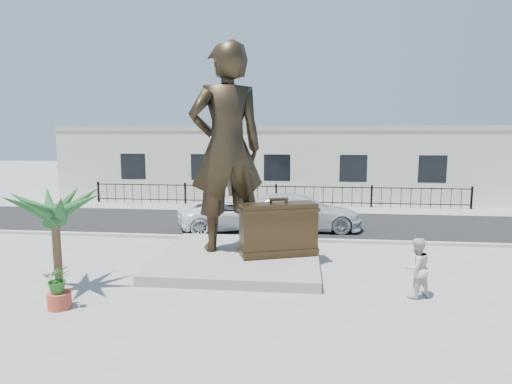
# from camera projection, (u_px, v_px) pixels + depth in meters

# --- Properties ---
(ground) EXTENTS (100.00, 100.00, 0.00)m
(ground) POSITION_uv_depth(u_px,v_px,m) (249.00, 278.00, 12.68)
(ground) COLOR #9E9991
(ground) RESTS_ON ground
(street) EXTENTS (40.00, 7.00, 0.01)m
(street) POSITION_uv_depth(u_px,v_px,m) (270.00, 222.00, 20.56)
(street) COLOR black
(street) RESTS_ON ground
(curb) EXTENTS (40.00, 0.25, 0.12)m
(curb) POSITION_uv_depth(u_px,v_px,m) (263.00, 239.00, 17.10)
(curb) COLOR #A5A399
(curb) RESTS_ON ground
(far_sidewalk) EXTENTS (40.00, 2.50, 0.02)m
(far_sidewalk) POSITION_uv_depth(u_px,v_px,m) (275.00, 208.00, 24.50)
(far_sidewalk) COLOR #9E9991
(far_sidewalk) RESTS_ON ground
(plinth) EXTENTS (5.20, 5.20, 0.30)m
(plinth) POSITION_uv_depth(u_px,v_px,m) (239.00, 258.00, 14.19)
(plinth) COLOR gray
(plinth) RESTS_ON ground
(fence) EXTENTS (22.00, 0.10, 1.20)m
(fence) POSITION_uv_depth(u_px,v_px,m) (276.00, 196.00, 25.20)
(fence) COLOR black
(fence) RESTS_ON ground
(building) EXTENTS (28.00, 7.00, 4.40)m
(building) POSITION_uv_depth(u_px,v_px,m) (280.00, 164.00, 29.12)
(building) COLOR silver
(building) RESTS_ON ground
(statue) EXTENTS (2.97, 2.54, 6.90)m
(statue) POSITION_uv_depth(u_px,v_px,m) (227.00, 148.00, 14.29)
(statue) COLOR #2D2316
(statue) RESTS_ON plinth
(suitcase) EXTENTS (2.57, 1.54, 1.72)m
(suitcase) POSITION_uv_depth(u_px,v_px,m) (278.00, 229.00, 13.85)
(suitcase) COLOR #342616
(suitcase) RESTS_ON plinth
(tourist) EXTENTS (0.96, 0.89, 1.59)m
(tourist) POSITION_uv_depth(u_px,v_px,m) (416.00, 268.00, 11.07)
(tourist) COLOR beige
(tourist) RESTS_ON ground
(car_white) EXTENTS (5.43, 4.06, 1.37)m
(car_white) POSITION_uv_depth(u_px,v_px,m) (234.00, 214.00, 19.09)
(car_white) COLOR white
(car_white) RESTS_ON street
(car_silver) EXTENTS (5.54, 2.56, 1.57)m
(car_silver) POSITION_uv_depth(u_px,v_px,m) (300.00, 212.00, 18.93)
(car_silver) COLOR silver
(car_silver) RESTS_ON street
(worker) EXTENTS (1.43, 1.05, 1.99)m
(worker) POSITION_uv_depth(u_px,v_px,m) (238.00, 191.00, 24.32)
(worker) COLOR orange
(worker) RESTS_ON far_sidewalk
(palm_tree) EXTENTS (1.80, 1.80, 3.20)m
(palm_tree) POSITION_uv_depth(u_px,v_px,m) (60.00, 291.00, 11.60)
(palm_tree) COLOR #1B4A20
(palm_tree) RESTS_ON ground
(planter) EXTENTS (0.56, 0.56, 0.40)m
(planter) POSITION_uv_depth(u_px,v_px,m) (59.00, 300.00, 10.46)
(planter) COLOR #AC412D
(planter) RESTS_ON ground
(shrub) EXTENTS (0.80, 0.76, 0.70)m
(shrub) POSITION_uv_depth(u_px,v_px,m) (58.00, 279.00, 10.38)
(shrub) COLOR #286721
(shrub) RESTS_ON planter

